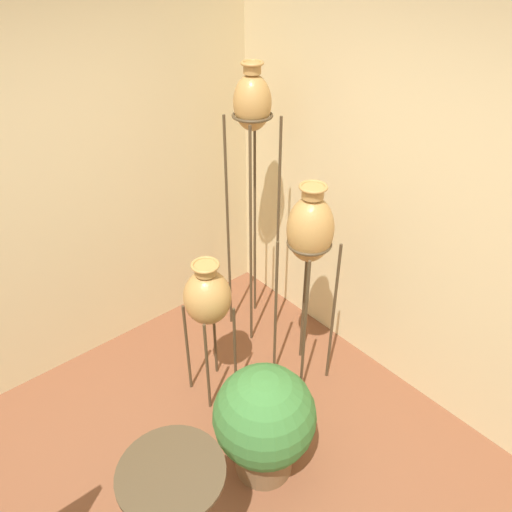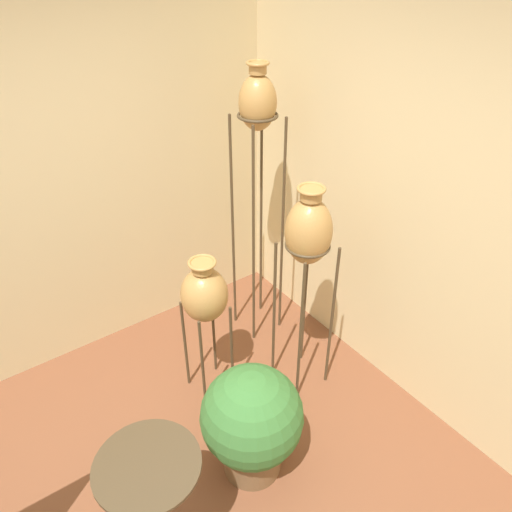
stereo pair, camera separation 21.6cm
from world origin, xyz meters
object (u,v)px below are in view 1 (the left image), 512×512
object	(u,v)px
potted_plant	(264,421)
vase_stand_medium	(310,233)
side_table	(175,498)
vase_stand_tall	(252,118)
vase_stand_short	(208,298)

from	to	relation	value
potted_plant	vase_stand_medium	bearing A→B (deg)	28.82
vase_stand_medium	side_table	bearing A→B (deg)	-159.47
vase_stand_tall	side_table	world-z (taller)	vase_stand_tall
vase_stand_medium	side_table	world-z (taller)	vase_stand_medium
vase_stand_short	side_table	xyz separation A→B (m)	(-0.81, -0.82, -0.27)
vase_stand_short	vase_stand_medium	bearing A→B (deg)	-28.70
vase_stand_tall	vase_stand_short	bearing A→B (deg)	-152.43
potted_plant	vase_stand_tall	bearing A→B (deg)	52.38
vase_stand_tall	potted_plant	world-z (taller)	vase_stand_tall
vase_stand_short	potted_plant	size ratio (longest dim) A/B	1.43
vase_stand_tall	side_table	xyz separation A→B (m)	(-1.48, -1.18, -1.19)
vase_stand_short	vase_stand_tall	bearing A→B (deg)	27.57
vase_stand_tall	vase_stand_medium	bearing A→B (deg)	-99.13
vase_stand_medium	potted_plant	xyz separation A→B (m)	(-0.70, -0.39, -0.80)
vase_stand_medium	vase_stand_short	bearing A→B (deg)	151.30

